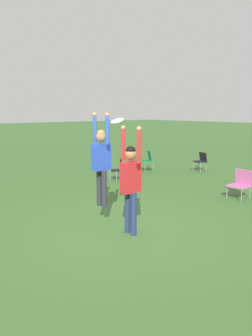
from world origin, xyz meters
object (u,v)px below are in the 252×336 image
object	(u,v)px
person_jumping	(101,157)
camping_chair_0	(119,168)
camping_chair_2	(201,160)
camping_chair_3	(147,159)
person_defending	(131,177)
frisbee	(117,121)
camping_chair_4	(241,182)

from	to	relation	value
person_jumping	camping_chair_0	distance (m)	4.79
person_jumping	camping_chair_2	bearing A→B (deg)	17.35
person_jumping	camping_chair_2	xyz separation A→B (m)	(-2.48, 7.01, -1.02)
camping_chair_2	camping_chair_3	size ratio (longest dim) A/B	0.92
person_defending	camping_chair_2	world-z (taller)	person_defending
person_jumping	person_defending	xyz separation A→B (m)	(0.95, 0.04, -0.31)
camping_chair_3	person_jumping	bearing A→B (deg)	158.13
camping_chair_0	person_defending	bearing A→B (deg)	176.04
camping_chair_0	camping_chair_3	size ratio (longest dim) A/B	0.88
person_defending	frisbee	distance (m)	1.19
person_jumping	camping_chair_2	distance (m)	7.51
camping_chair_2	camping_chair_4	distance (m)	4.30
frisbee	camping_chair_4	size ratio (longest dim) A/B	0.32
camping_chair_2	camping_chair_4	size ratio (longest dim) A/B	0.95
frisbee	camping_chair_4	bearing A→B (deg)	86.05
person_defending	camping_chair_3	bearing A→B (deg)	-138.98
camping_chair_0	camping_chair_2	world-z (taller)	camping_chair_2
person_jumping	camping_chair_0	xyz separation A→B (m)	(-3.35, 3.25, -1.06)
camping_chair_0	camping_chair_2	distance (m)	3.86
person_defending	camping_chair_2	bearing A→B (deg)	-155.93
camping_chair_3	camping_chair_4	distance (m)	4.95
person_jumping	camping_chair_4	bearing A→B (deg)	-13.98
camping_chair_0	camping_chair_4	bearing A→B (deg)	-132.51
frisbee	camping_chair_3	bearing A→B (deg)	130.73
camping_chair_0	camping_chair_2	size ratio (longest dim) A/B	0.96
frisbee	camping_chair_0	distance (m)	5.48
camping_chair_2	camping_chair_4	bearing A→B (deg)	159.29
camping_chair_0	camping_chair_4	size ratio (longest dim) A/B	0.91
person_defending	camping_chair_3	distance (m)	7.21
frisbee	camping_chair_0	bearing A→B (deg)	140.35
person_defending	camping_chair_4	world-z (taller)	person_defending
camping_chair_2	frisbee	bearing A→B (deg)	130.85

